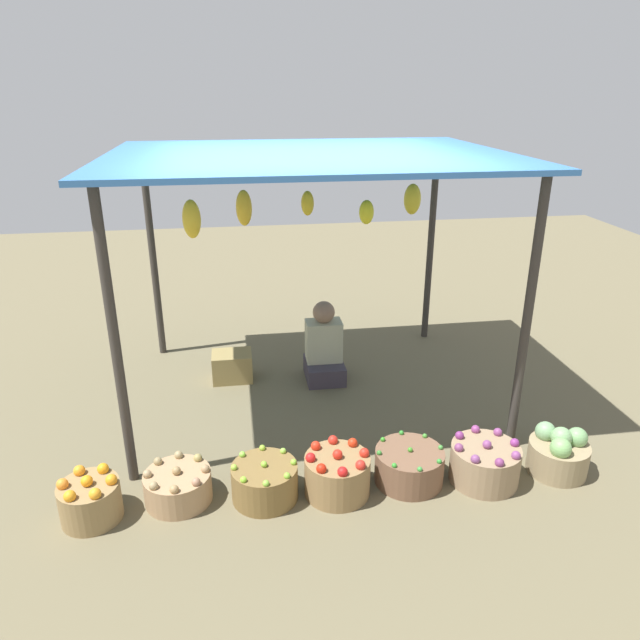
{
  "coord_description": "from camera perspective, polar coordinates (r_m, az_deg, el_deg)",
  "views": [
    {
      "loc": [
        -0.63,
        -4.81,
        2.67
      ],
      "look_at": [
        0.0,
        -0.58,
        0.95
      ],
      "focal_mm": 33.06,
      "sensor_mm": 36.0,
      "label": 1
    }
  ],
  "objects": [
    {
      "name": "vendor_person",
      "position": [
        5.67,
        0.39,
        -2.87
      ],
      "size": [
        0.36,
        0.44,
        0.78
      ],
      "color": "#3C3542",
      "rests_on": "ground"
    },
    {
      "name": "basket_limes",
      "position": [
        4.22,
        -5.37,
        -15.31
      ],
      "size": [
        0.46,
        0.46,
        0.29
      ],
      "color": "brown",
      "rests_on": "ground"
    },
    {
      "name": "basket_red_tomatoes",
      "position": [
        4.23,
        1.68,
        -14.7
      ],
      "size": [
        0.46,
        0.46,
        0.35
      ],
      "color": "olive",
      "rests_on": "ground"
    },
    {
      "name": "ground_plane",
      "position": [
        5.54,
        -0.89,
        -6.92
      ],
      "size": [
        14.0,
        14.0,
        0.0
      ],
      "primitive_type": "plane",
      "color": "brown"
    },
    {
      "name": "basket_potatoes",
      "position": [
        4.3,
        -13.58,
        -15.34
      ],
      "size": [
        0.46,
        0.46,
        0.27
      ],
      "color": "tan",
      "rests_on": "ground"
    },
    {
      "name": "basket_cabbages",
      "position": [
        4.76,
        22.09,
        -11.84
      ],
      "size": [
        0.43,
        0.43,
        0.37
      ],
      "color": "#95815D",
      "rests_on": "ground"
    },
    {
      "name": "basket_green_chilies",
      "position": [
        4.4,
        8.62,
        -13.78
      ],
      "size": [
        0.49,
        0.49,
        0.28
      ],
      "color": "brown",
      "rests_on": "ground"
    },
    {
      "name": "wooden_crate_near_vendor",
      "position": [
        5.76,
        -8.48,
        -4.45
      ],
      "size": [
        0.38,
        0.29,
        0.28
      ],
      "primitive_type": "cube",
      "color": "olive",
      "rests_on": "ground"
    },
    {
      "name": "basket_oranges",
      "position": [
        4.3,
        -21.36,
        -15.92
      ],
      "size": [
        0.39,
        0.39,
        0.33
      ],
      "color": "olive",
      "rests_on": "ground"
    },
    {
      "name": "market_stall_structure",
      "position": [
        4.91,
        -1.07,
        13.99
      ],
      "size": [
        3.2,
        2.5,
        2.16
      ],
      "color": "#38332D",
      "rests_on": "ground"
    },
    {
      "name": "basket_purple_onions",
      "position": [
        4.51,
        15.66,
        -13.18
      ],
      "size": [
        0.49,
        0.49,
        0.33
      ],
      "color": "#94795A",
      "rests_on": "ground"
    }
  ]
}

